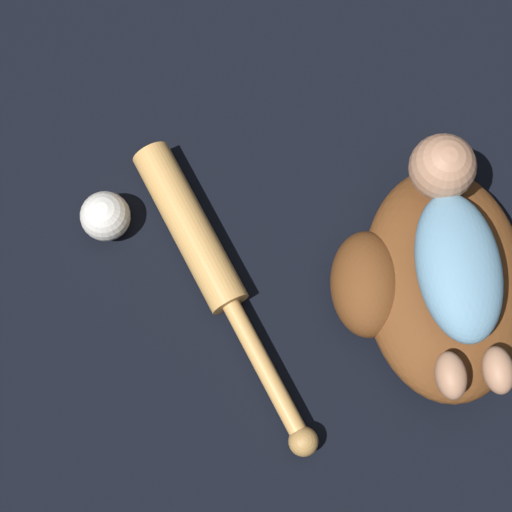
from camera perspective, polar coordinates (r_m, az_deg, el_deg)
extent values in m
plane|color=black|center=(1.36, 10.37, -1.45)|extent=(6.00, 6.00, 0.00)
ellipsoid|color=brown|center=(1.31, 12.47, -1.74)|extent=(0.42, 0.35, 0.10)
ellipsoid|color=brown|center=(1.29, 7.42, -1.87)|extent=(0.19, 0.16, 0.10)
ellipsoid|color=#6693B2|center=(1.22, 13.35, -0.72)|extent=(0.25, 0.20, 0.08)
sphere|color=tan|center=(1.26, 12.32, 5.80)|extent=(0.10, 0.10, 0.10)
ellipsoid|color=tan|center=(1.21, 12.86, -7.78)|extent=(0.08, 0.07, 0.04)
ellipsoid|color=tan|center=(1.23, 15.84, -7.34)|extent=(0.08, 0.07, 0.04)
cylinder|color=tan|center=(1.33, -4.45, 1.96)|extent=(0.24, 0.24, 0.06)
cylinder|color=tan|center=(1.28, 0.70, -7.71)|extent=(0.18, 0.18, 0.03)
sphere|color=#B68649|center=(1.27, 3.18, -12.24)|extent=(0.04, 0.04, 0.04)
sphere|color=white|center=(1.34, -10.01, 2.63)|extent=(0.08, 0.08, 0.08)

